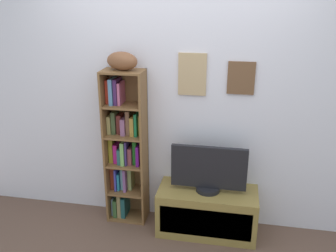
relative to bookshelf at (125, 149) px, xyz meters
name	(u,v)px	position (x,y,z in m)	size (l,w,h in m)	color
back_wall	(175,104)	(0.47, 0.13, 0.44)	(4.80, 0.08, 2.38)	silver
bookshelf	(125,149)	(0.00, 0.00, 0.00)	(0.39, 0.25, 1.53)	brown
football	(122,61)	(0.02, -0.03, 0.86)	(0.30, 0.17, 0.17)	brown
tv_stand	(207,211)	(0.83, -0.11, -0.53)	(0.93, 0.42, 0.44)	olive
television	(209,170)	(0.83, -0.11, -0.09)	(0.69, 0.22, 0.44)	black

